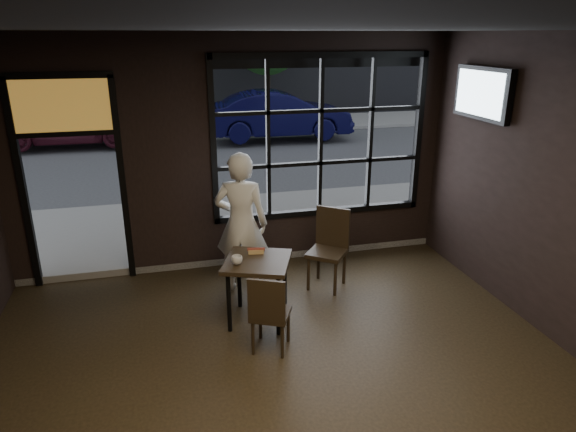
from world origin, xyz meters
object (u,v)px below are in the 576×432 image
object	(u,v)px
cafe_table	(258,290)
navy_car	(279,115)
chair_near	(271,311)
man	(241,224)

from	to	relation	value
cafe_table	navy_car	size ratio (longest dim) A/B	0.18
cafe_table	navy_car	world-z (taller)	navy_car
chair_near	navy_car	bearing A→B (deg)	-78.16
cafe_table	chair_near	size ratio (longest dim) A/B	0.87
man	navy_car	bearing A→B (deg)	-87.07
chair_near	man	world-z (taller)	man
chair_near	man	xyz separation A→B (m)	(-0.07, 1.38, 0.48)
cafe_table	navy_car	bearing A→B (deg)	96.34
cafe_table	man	xyz separation A→B (m)	(-0.05, 0.79, 0.53)
chair_near	man	bearing A→B (deg)	-61.61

